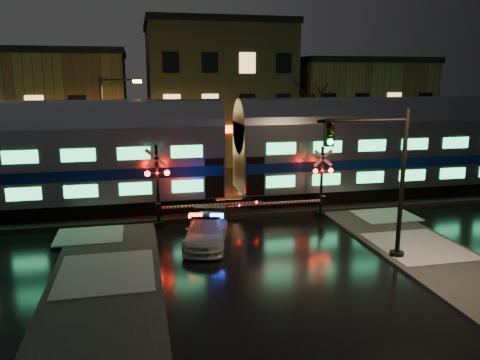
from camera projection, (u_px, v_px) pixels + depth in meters
name	position (u px, v px, depth m)	size (l,w,h in m)	color
ground	(255.00, 237.00, 21.70)	(120.00, 120.00, 0.00)	black
ballast	(233.00, 206.00, 26.45)	(90.00, 4.20, 0.24)	black
sidewalk_left	(101.00, 313.00, 14.60)	(4.00, 20.00, 0.12)	#2D2D2D
sidewalk_right	(465.00, 276.00, 17.32)	(4.00, 20.00, 0.12)	#2D2D2D
building_left	(40.00, 111.00, 39.01)	(14.00, 10.00, 9.00)	brown
building_mid	(216.00, 95.00, 42.36)	(12.00, 11.00, 11.50)	brown
building_right	(351.00, 110.00, 44.92)	(12.00, 10.00, 8.50)	brown
train	(229.00, 150.00, 25.70)	(51.00, 3.12, 5.92)	black
police_car	(206.00, 231.00, 20.65)	(2.73, 4.60, 1.40)	silver
crossing_signal_right	(315.00, 189.00, 24.36)	(5.32, 0.64, 3.77)	black
crossing_signal_left	(165.00, 194.00, 22.72)	(5.82, 0.66, 4.12)	black
traffic_light	(381.00, 183.00, 18.21)	(3.93, 0.71, 6.08)	black
streetlight	(108.00, 130.00, 27.95)	(2.45, 0.26, 7.31)	black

